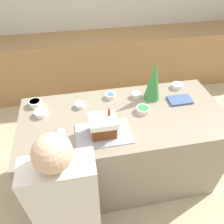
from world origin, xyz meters
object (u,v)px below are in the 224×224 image
at_px(candy_bowl_behind_tray, 177,86).
at_px(person, 69,212).
at_px(candy_bowl_front_corner, 136,95).
at_px(cookbook, 180,100).
at_px(candy_bowl_near_tray_left, 41,113).
at_px(gingerbread_house, 103,125).
at_px(candy_bowl_near_tray_right, 143,109).
at_px(candy_bowl_far_right, 80,105).
at_px(candy_bowl_far_left, 110,96).
at_px(candy_bowl_beside_tree, 35,103).
at_px(baking_tray, 103,133).
at_px(decorative_tree, 154,81).

distance_m(candy_bowl_behind_tray, person, 1.60).
relative_size(candy_bowl_front_corner, cookbook, 0.41).
height_order(candy_bowl_near_tray_left, candy_bowl_front_corner, same).
bearing_deg(gingerbread_house, candy_bowl_front_corner, 47.20).
height_order(candy_bowl_near_tray_left, candy_bowl_near_tray_right, same).
bearing_deg(candy_bowl_far_right, candy_bowl_near_tray_right, -17.28).
height_order(candy_bowl_near_tray_right, person, person).
relative_size(candy_bowl_far_left, cookbook, 0.42).
bearing_deg(candy_bowl_far_left, person, -114.94).
relative_size(candy_bowl_beside_tree, person, 0.08).
xyz_separation_m(gingerbread_house, candy_bowl_near_tray_left, (-0.52, 0.33, -0.07)).
xyz_separation_m(candy_bowl_near_tray_left, candy_bowl_near_tray_right, (0.92, -0.13, -0.00)).
bearing_deg(person, gingerbread_house, 58.84).
distance_m(candy_bowl_far_right, cookbook, 0.97).
xyz_separation_m(gingerbread_house, person, (-0.32, -0.53, -0.24)).
bearing_deg(candy_bowl_behind_tray, baking_tray, -149.53).
distance_m(gingerbread_house, person, 0.67).
distance_m(decorative_tree, candy_bowl_behind_tray, 0.38).
bearing_deg(candy_bowl_far_right, candy_bowl_beside_tree, 166.16).
bearing_deg(decorative_tree, person, -133.09).
height_order(baking_tray, candy_bowl_behind_tray, candy_bowl_behind_tray).
distance_m(candy_bowl_near_tray_left, candy_bowl_behind_tray, 1.40).
relative_size(candy_bowl_far_left, person, 0.06).
relative_size(candy_bowl_near_tray_left, cookbook, 0.52).
bearing_deg(candy_bowl_beside_tree, person, -75.84).
distance_m(candy_bowl_front_corner, person, 1.22).
height_order(candy_bowl_far_left, person, person).
relative_size(baking_tray, cookbook, 2.02).
relative_size(candy_bowl_near_tray_right, candy_bowl_far_left, 1.29).
bearing_deg(candy_bowl_front_corner, baking_tray, -132.81).
height_order(decorative_tree, cookbook, decorative_tree).
height_order(candy_bowl_front_corner, candy_bowl_far_right, candy_bowl_front_corner).
bearing_deg(baking_tray, candy_bowl_far_right, 113.18).
bearing_deg(candy_bowl_near_tray_right, baking_tray, -152.74).
relative_size(candy_bowl_behind_tray, cookbook, 0.49).
relative_size(gingerbread_house, cookbook, 0.99).
xyz_separation_m(candy_bowl_near_tray_left, cookbook, (1.32, -0.04, -0.02)).
xyz_separation_m(candy_bowl_near_tray_left, person, (0.19, -0.87, -0.17)).
height_order(decorative_tree, candy_bowl_far_right, decorative_tree).
relative_size(decorative_tree, candy_bowl_front_corner, 4.28).
bearing_deg(candy_bowl_far_right, cookbook, -5.16).
xyz_separation_m(candy_bowl_beside_tree, candy_bowl_front_corner, (0.98, -0.05, -0.00)).
height_order(candy_bowl_near_tray_left, candy_bowl_beside_tree, candy_bowl_beside_tree).
height_order(candy_bowl_far_left, candy_bowl_far_right, candy_bowl_far_left).
height_order(gingerbread_house, candy_bowl_far_left, gingerbread_house).
xyz_separation_m(gingerbread_house, candy_bowl_far_left, (0.14, 0.47, -0.07)).
bearing_deg(person, candy_bowl_near_tray_right, 45.65).
bearing_deg(candy_bowl_near_tray_left, candy_bowl_beside_tree, 112.27).
relative_size(decorative_tree, candy_bowl_near_tray_right, 3.19).
bearing_deg(candy_bowl_beside_tree, cookbook, -7.81).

